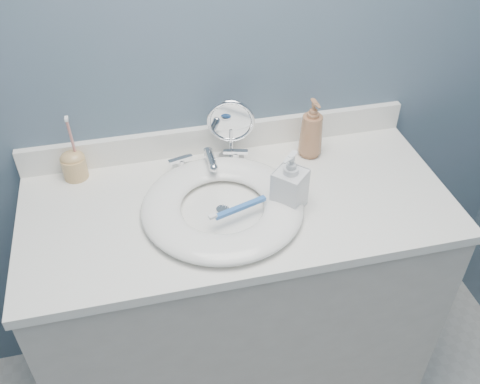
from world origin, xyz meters
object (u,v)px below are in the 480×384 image
object	(u,v)px
soap_bottle_amber	(312,128)
toothbrush_holder	(74,164)
soap_bottle_clear	(290,181)
makeup_mirror	(231,128)

from	to	relation	value
soap_bottle_amber	toothbrush_holder	xyz separation A→B (m)	(-0.72, 0.05, -0.05)
soap_bottle_amber	soap_bottle_clear	bearing A→B (deg)	-126.41
soap_bottle_amber	soap_bottle_clear	size ratio (longest dim) A/B	1.07
makeup_mirror	soap_bottle_clear	size ratio (longest dim) A/B	1.17
soap_bottle_amber	soap_bottle_clear	world-z (taller)	soap_bottle_amber
soap_bottle_amber	soap_bottle_clear	distance (m)	0.26
soap_bottle_amber	toothbrush_holder	size ratio (longest dim) A/B	0.92
makeup_mirror	soap_bottle_clear	bearing A→B (deg)	-53.79
soap_bottle_clear	toothbrush_holder	size ratio (longest dim) A/B	0.86
makeup_mirror	toothbrush_holder	bearing A→B (deg)	-169.16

